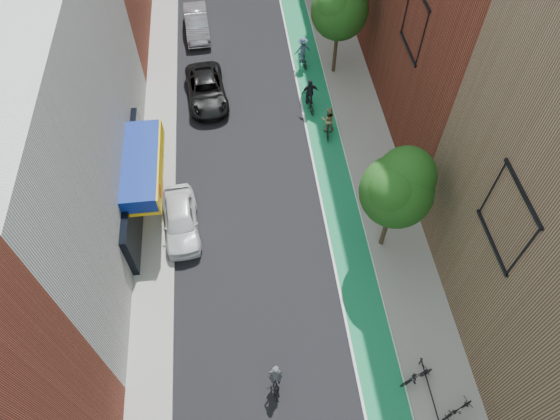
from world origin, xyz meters
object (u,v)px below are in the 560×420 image
object	(u,v)px
cyclist_lane_near	(328,124)
cyclist_lane_far	(303,53)
parked_car_white	(181,220)
parked_car_black	(206,90)
cyclist_lane_mid	(310,98)
cyclist_lead	(276,380)
parked_car_silver	(197,23)

from	to	relation	value
cyclist_lane_near	cyclist_lane_far	world-z (taller)	cyclist_lane_far
parked_car_white	parked_car_black	size ratio (longest dim) A/B	0.85
parked_car_black	cyclist_lane_far	world-z (taller)	cyclist_lane_far
cyclist_lane_mid	cyclist_lead	bearing A→B (deg)	70.67
cyclist_lane_near	cyclist_lead	bearing A→B (deg)	78.01
parked_car_black	cyclist_lane_mid	size ratio (longest dim) A/B	2.40
parked_car_black	cyclist_lead	world-z (taller)	cyclist_lead
cyclist_lead	cyclist_lane_near	size ratio (longest dim) A/B	0.99
parked_car_silver	cyclist_lane_mid	world-z (taller)	cyclist_lane_mid
cyclist_lane_far	cyclist_lane_near	bearing A→B (deg)	80.70
parked_car_silver	cyclist_lane_near	bearing A→B (deg)	-59.33
cyclist_lane_near	cyclist_lane_far	size ratio (longest dim) A/B	0.98
cyclist_lane_far	parked_car_white	bearing A→B (deg)	43.49
parked_car_silver	cyclist_lead	size ratio (longest dim) A/B	2.33
cyclist_lane_near	cyclist_lane_far	xyz separation A→B (m)	(-0.58, 6.87, 0.09)
parked_car_silver	cyclist_lane_far	distance (m)	8.46
parked_car_white	cyclist_lane_mid	size ratio (longest dim) A/B	2.04
cyclist_lane_far	cyclist_lane_mid	bearing A→B (deg)	73.83
cyclist_lead	cyclist_lane_far	distance (m)	22.05
parked_car_white	cyclist_lane_near	distance (m)	10.68
parked_car_white	parked_car_silver	world-z (taller)	parked_car_silver
parked_car_black	parked_car_silver	xyz separation A→B (m)	(-0.50, 7.38, 0.05)
cyclist_lane_near	cyclist_lane_mid	size ratio (longest dim) A/B	0.94
parked_car_white	parked_car_silver	xyz separation A→B (m)	(1.10, 17.51, 0.02)
cyclist_lead	cyclist_lane_mid	xyz separation A→B (m)	(4.03, 17.21, 0.12)
cyclist_lane_mid	cyclist_lane_far	distance (m)	4.44
cyclist_lead	cyclist_lane_near	xyz separation A→B (m)	(4.77, 14.78, 0.17)
parked_car_black	cyclist_lane_near	xyz separation A→B (m)	(7.19, -4.06, 0.14)
parked_car_silver	cyclist_lane_mid	distance (m)	11.38
cyclist_lead	cyclist_lane_far	xyz separation A→B (m)	(4.19, 21.65, 0.26)
cyclist_lane_near	parked_car_silver	bearing A→B (deg)	-50.20
parked_car_white	cyclist_lead	bearing A→B (deg)	-69.91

